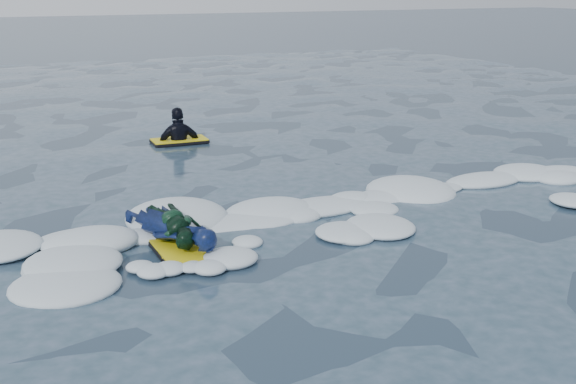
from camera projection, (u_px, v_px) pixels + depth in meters
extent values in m
plane|color=#192F3D|center=(289.00, 262.00, 7.59)|extent=(120.00, 120.00, 0.00)
cube|color=black|center=(181.00, 251.00, 7.82)|extent=(0.54, 0.97, 0.05)
cube|color=yellow|center=(181.00, 248.00, 7.81)|extent=(0.52, 0.96, 0.02)
imported|color=navy|center=(174.00, 228.00, 7.98)|extent=(0.95, 1.55, 0.35)
cube|color=black|center=(183.00, 249.00, 7.87)|extent=(0.64, 0.80, 0.04)
cube|color=yellow|center=(183.00, 247.00, 7.87)|extent=(0.62, 0.78, 0.01)
cube|color=#1762B2|center=(183.00, 247.00, 7.87)|extent=(0.39, 0.67, 0.00)
imported|color=#113E24|center=(177.00, 227.00, 8.00)|extent=(0.57, 1.09, 0.40)
cube|color=black|center=(179.00, 141.00, 13.18)|extent=(1.02, 0.59, 0.05)
cube|color=yellow|center=(179.00, 139.00, 13.17)|extent=(1.00, 0.57, 0.02)
imported|color=black|center=(180.00, 148.00, 13.22)|extent=(0.92, 0.45, 1.51)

